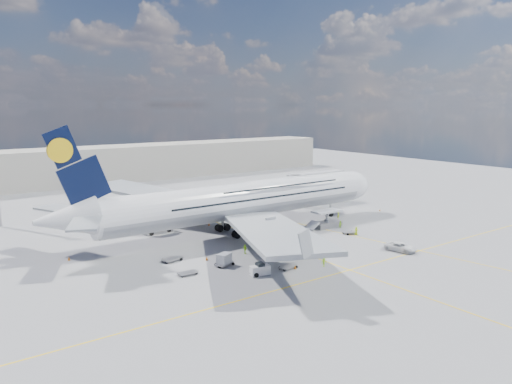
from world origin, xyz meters
TOP-DOWN VIEW (x-y plane):
  - ground at (0.00, 0.00)m, footprint 300.00×300.00m
  - taxi_line_main at (0.00, 0.00)m, footprint 0.25×220.00m
  - taxi_line_cross at (0.00, -20.00)m, footprint 120.00×0.25m
  - taxi_line_diag at (14.00, 10.00)m, footprint 14.16×99.06m
  - airliner at (0.26, 10.00)m, footprint 77.26×79.15m
  - jet_bridge at (29.81, 20.94)m, footprint 18.80×12.10m
  - cargo_loader at (16.82, 2.89)m, footprint 8.53×3.20m
  - terminal at (0.00, 95.00)m, footprint 180.00×16.00m
  - tree_line at (40.00, 140.00)m, footprint 160.00×6.00m
  - dolly_row_a at (-22.07, -6.75)m, footprint 3.00×1.65m
  - dolly_row_b at (-20.90, 0.91)m, footprint 3.74×2.59m
  - dolly_row_c at (-7.62, -13.77)m, footprint 3.47×2.48m
  - dolly_back at (-15.05, -6.33)m, footprint 3.67×2.88m
  - dolly_nose_far at (16.77, -4.13)m, footprint 3.26×2.58m
  - dolly_nose_near at (4.47, -9.05)m, footprint 3.14×2.51m
  - baggage_tug at (-13.01, -13.42)m, footprint 3.31×1.97m
  - catering_truck_inner at (-14.83, 19.81)m, footprint 6.51×2.96m
  - catering_truck_outer at (-21.25, 45.36)m, footprint 8.23×6.30m
  - service_van at (15.06, -18.16)m, footprint 3.70×6.11m
  - crew_nose at (24.59, 6.85)m, footprint 0.84×0.83m
  - crew_loader at (18.71, 0.38)m, footprint 0.98×0.89m
  - crew_wing at (-8.53, -2.97)m, footprint 0.55×1.07m
  - crew_van at (17.14, -5.59)m, footprint 0.91×1.01m
  - crew_tug at (-2.16, -16.33)m, footprint 1.15×0.93m
  - cone_nose at (39.44, 7.10)m, footprint 0.40×0.40m
  - cone_wing_left_inner at (-2.83, 19.10)m, footprint 0.46×0.46m
  - cone_wing_left_outer at (-19.23, 31.89)m, footprint 0.44×0.44m
  - cone_wing_right_inner at (-15.87, -2.07)m, footprint 0.50×0.50m
  - cone_wing_right_outer at (-6.67, -14.40)m, footprint 0.45×0.45m
  - cone_tail at (-34.87, 11.66)m, footprint 0.49×0.49m

SIDE VIEW (x-z plane):
  - ground at x=0.00m, z-range 0.00..0.00m
  - taxi_line_main at x=0.00m, z-range 0.00..0.01m
  - taxi_line_cross at x=0.00m, z-range 0.00..0.01m
  - taxi_line_diag at x=14.00m, z-range 0.00..0.01m
  - cone_nose at x=39.44m, z-range -0.01..0.50m
  - cone_wing_left_outer at x=-19.23m, z-range -0.01..0.55m
  - cone_wing_right_outer at x=-6.67m, z-range -0.01..0.56m
  - cone_wing_left_inner at x=-2.83m, z-range -0.01..0.57m
  - cone_tail at x=-34.87m, z-range -0.01..0.61m
  - cone_wing_right_inner at x=-15.87m, z-range -0.01..0.62m
  - dolly_nose_near at x=4.47m, z-range 0.11..0.52m
  - dolly_nose_far at x=16.77m, z-range 0.12..0.54m
  - dolly_row_a at x=-22.07m, z-range 0.12..0.55m
  - dolly_row_c at x=-7.62m, z-range 0.13..0.58m
  - dolly_row_b at x=-20.90m, z-range 0.14..0.63m
  - crew_tug at x=-2.16m, z-range 0.00..1.55m
  - service_van at x=15.06m, z-range 0.00..1.58m
  - crew_loader at x=18.71m, z-range 0.00..1.65m
  - baggage_tug at x=-13.01m, z-range -0.11..1.82m
  - crew_van at x=17.14m, z-range 0.00..1.73m
  - crew_wing at x=-8.53m, z-range 0.00..1.75m
  - crew_nose at x=24.59m, z-range 0.00..1.96m
  - dolly_back at x=-15.05m, z-range 0.08..2.13m
  - cargo_loader at x=16.82m, z-range -0.59..3.09m
  - catering_truck_inner at x=-14.83m, z-range -0.11..3.67m
  - catering_truck_outer at x=-21.25m, z-range -0.16..4.36m
  - tree_line at x=40.00m, z-range 0.00..8.00m
  - terminal at x=0.00m, z-range 0.00..12.00m
  - jet_bridge at x=29.81m, z-range 2.60..11.10m
  - airliner at x=0.26m, z-range -4.98..18.72m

